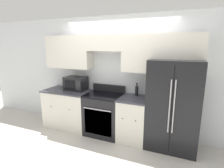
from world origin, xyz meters
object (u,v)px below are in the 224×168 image
refrigerator (173,104)px  oven_range (104,114)px  microwave (76,83)px  bottle (137,90)px

refrigerator → oven_range: bearing=-177.0°
oven_range → microwave: bearing=172.5°
bottle → refrigerator: bearing=-9.7°
oven_range → refrigerator: (1.44, 0.07, 0.39)m
oven_range → bottle: bottle is taller
microwave → bottle: microwave is taller
oven_range → bottle: (0.68, 0.20, 0.56)m
oven_range → refrigerator: size_ratio=0.63×
refrigerator → bottle: bearing=170.3°
microwave → bottle: size_ratio=1.83×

